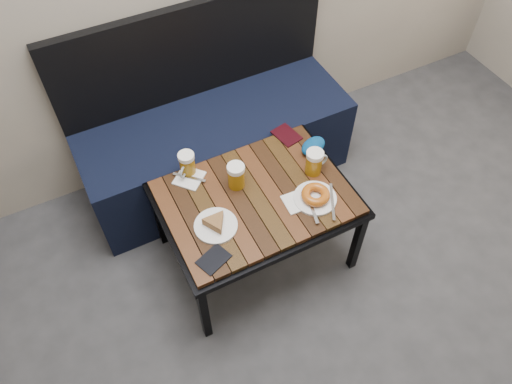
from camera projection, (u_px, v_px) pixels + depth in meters
name	position (u px, v px, depth m)	size (l,w,h in m)	color
bench	(215.00, 139.00, 2.66)	(1.40, 0.50, 0.95)	black
cafe_table	(256.00, 202.00, 2.21)	(0.84, 0.62, 0.47)	black
beer_mug_left	(187.00, 164.00, 2.21)	(0.10, 0.10, 0.12)	#92620B
beer_mug_centre	(236.00, 175.00, 2.16)	(0.12, 0.10, 0.12)	#92620B
beer_mug_right	(314.00, 162.00, 2.21)	(0.11, 0.08, 0.12)	#92620B
plate_pie	(216.00, 224.00, 2.06)	(0.18, 0.18, 0.05)	white
plate_bagel	(315.00, 196.00, 2.15)	(0.20, 0.24, 0.05)	white
napkin_left	(189.00, 178.00, 2.23)	(0.17, 0.17, 0.01)	white
napkin_right	(299.00, 201.00, 2.15)	(0.13, 0.11, 0.01)	white
passport_navy	(214.00, 259.00, 1.98)	(0.09, 0.12, 0.01)	black
passport_burgundy	(287.00, 135.00, 2.40)	(0.10, 0.13, 0.01)	black
knit_pouch	(313.00, 146.00, 2.32)	(0.13, 0.09, 0.06)	navy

